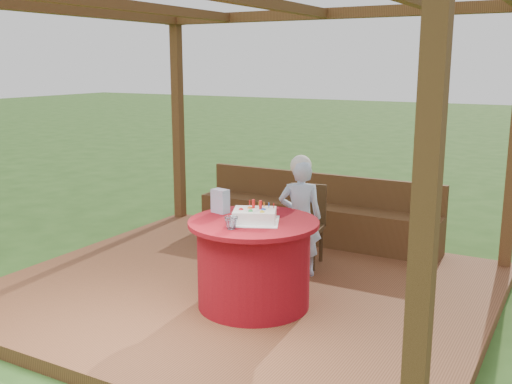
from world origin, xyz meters
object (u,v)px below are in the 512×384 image
(bench, at_px, (315,219))
(birthday_cake, at_px, (255,215))
(gift_bag, at_px, (220,201))
(table, at_px, (254,263))
(drinking_glass, at_px, (231,223))
(elderly_woman, at_px, (300,215))
(chair, at_px, (305,221))

(bench, bearing_deg, birthday_cake, -80.62)
(birthday_cake, xyz_separation_m, gift_bag, (-0.43, 0.13, 0.05))
(birthday_cake, bearing_deg, table, 132.07)
(gift_bag, bearing_deg, drinking_glass, -37.62)
(bench, distance_m, elderly_woman, 1.26)
(chair, distance_m, birthday_cake, 1.38)
(elderly_woman, height_order, drinking_glass, elderly_woman)
(table, xyz_separation_m, elderly_woman, (0.02, 0.92, 0.23))
(chair, relative_size, drinking_glass, 7.57)
(elderly_woman, xyz_separation_m, drinking_glass, (-0.04, -1.25, 0.21))
(bench, distance_m, birthday_cake, 2.22)
(table, relative_size, elderly_woman, 0.93)
(chair, relative_size, birthday_cake, 1.56)
(table, distance_m, chair, 1.30)
(elderly_woman, relative_size, gift_bag, 5.69)
(elderly_woman, xyz_separation_m, gift_bag, (-0.42, -0.82, 0.26))
(birthday_cake, relative_size, gift_bag, 2.51)
(elderly_woman, distance_m, birthday_cake, 0.98)
(bench, distance_m, table, 2.11)
(elderly_woman, bearing_deg, chair, 106.80)
(table, bearing_deg, gift_bag, 166.39)
(chair, bearing_deg, bench, 105.80)
(birthday_cake, bearing_deg, chair, 95.39)
(table, bearing_deg, elderly_woman, 89.05)
(birthday_cake, bearing_deg, bench, 99.38)
(chair, relative_size, gift_bag, 3.92)
(elderly_woman, distance_m, drinking_glass, 1.26)
(bench, bearing_deg, elderly_woman, -73.88)
(gift_bag, bearing_deg, birthday_cake, -5.84)
(table, height_order, chair, chair)
(drinking_glass, bearing_deg, table, 85.14)
(birthday_cake, bearing_deg, gift_bag, 163.34)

